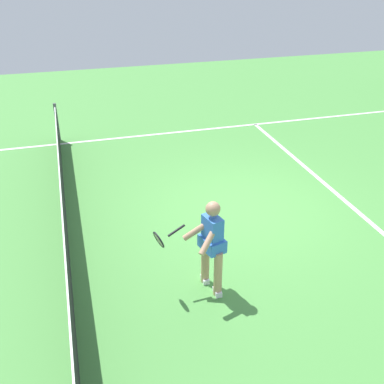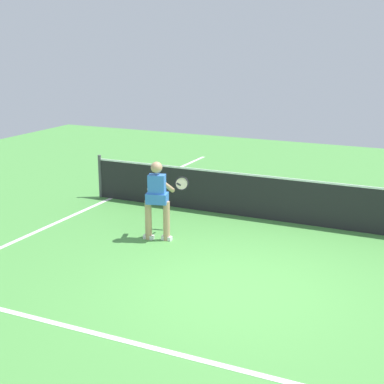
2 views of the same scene
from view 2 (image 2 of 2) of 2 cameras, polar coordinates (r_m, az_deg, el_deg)
name	(u,v)px [view 2 (image 2 of 2)]	position (r m, az deg, el deg)	size (l,w,h in m)	color
ground_plane	(236,287)	(9.23, 4.43, -9.36)	(26.20, 26.20, 0.00)	#4C9342
service_line_marking	(174,353)	(7.45, -1.81, -15.68)	(9.24, 0.10, 0.01)	white
sideline_left_marking	(10,243)	(11.55, -17.59, -4.88)	(0.10, 18.15, 0.01)	white
court_net	(297,201)	(12.24, 10.39, -0.90)	(9.92, 0.08, 1.05)	#4C4C51
tennis_player	(158,197)	(11.02, -3.41, -0.53)	(0.67, 1.07, 1.55)	tan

